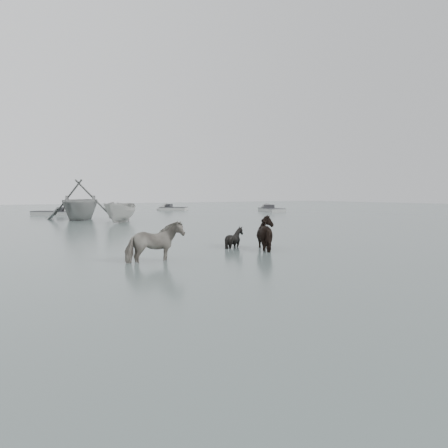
# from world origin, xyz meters

# --- Properties ---
(ground) EXTENTS (140.00, 140.00, 0.00)m
(ground) POSITION_xyz_m (0.00, 0.00, 0.00)
(ground) COLOR slate
(ground) RESTS_ON ground
(pony_pinto) EXTENTS (1.78, 0.87, 1.47)m
(pony_pinto) POSITION_xyz_m (-3.34, -0.05, 0.74)
(pony_pinto) COLOR black
(pony_pinto) RESTS_ON ground
(pony_dark) EXTENTS (1.35, 1.57, 1.56)m
(pony_dark) POSITION_xyz_m (1.53, 0.43, 0.78)
(pony_dark) COLOR black
(pony_dark) RESTS_ON ground
(pony_black) EXTENTS (1.23, 1.15, 1.13)m
(pony_black) POSITION_xyz_m (0.75, 1.67, 0.56)
(pony_black) COLOR black
(pony_black) RESTS_ON ground
(rowboat_trail) EXTENTS (7.53, 7.92, 3.27)m
(rowboat_trail) POSITION_xyz_m (0.22, 22.32, 1.63)
(rowboat_trail) COLOR #979997
(rowboat_trail) RESTS_ON ground
(boat_small) EXTENTS (3.83, 4.24, 1.61)m
(boat_small) POSITION_xyz_m (1.69, 17.37, 0.81)
(boat_small) COLOR #AEAFAA
(boat_small) RESTS_ON ground
(skiff_port) EXTENTS (3.03, 5.86, 0.75)m
(skiff_port) POSITION_xyz_m (21.69, 25.47, 0.38)
(skiff_port) COLOR #999B98
(skiff_port) RESTS_ON ground
(skiff_mid) EXTENTS (5.43, 4.84, 0.75)m
(skiff_mid) POSITION_xyz_m (-0.05, 30.52, 0.38)
(skiff_mid) COLOR #989A98
(skiff_mid) RESTS_ON ground
(skiff_star) EXTENTS (4.27, 4.12, 0.75)m
(skiff_star) POSITION_xyz_m (14.14, 34.52, 0.38)
(skiff_star) COLOR #A8A7A3
(skiff_star) RESTS_ON ground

